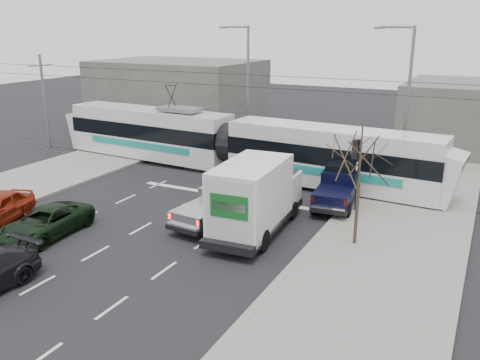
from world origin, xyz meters
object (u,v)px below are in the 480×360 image
at_px(street_lamp_near, 405,94).
at_px(tram, 231,144).
at_px(street_lamp_far, 246,82).
at_px(silver_pickup, 219,202).
at_px(bare_tree, 360,160).
at_px(box_truck, 256,197).
at_px(green_car, 46,222).
at_px(traffic_signal, 356,159).
at_px(navy_pickup, 339,186).

xyz_separation_m(street_lamp_near, tram, (-9.71, -3.69, -3.26)).
bearing_deg(street_lamp_far, silver_pickup, -68.82).
height_order(bare_tree, street_lamp_far, street_lamp_far).
bearing_deg(box_truck, tram, 120.45).
bearing_deg(silver_pickup, green_car, -133.68).
bearing_deg(street_lamp_far, street_lamp_near, -9.87).
xyz_separation_m(traffic_signal, street_lamp_near, (0.84, 7.50, 2.37)).
distance_m(bare_tree, green_car, 13.84).
distance_m(tram, green_car, 13.16).
relative_size(bare_tree, street_lamp_far, 0.56).
bearing_deg(navy_pickup, street_lamp_far, 132.41).
height_order(bare_tree, green_car, bare_tree).
height_order(traffic_signal, tram, tram).
relative_size(bare_tree, navy_pickup, 1.00).
height_order(bare_tree, box_truck, bare_tree).
xyz_separation_m(street_lamp_far, silver_pickup, (5.22, -13.47, -4.18)).
xyz_separation_m(street_lamp_far, tram, (1.79, -5.69, -3.26)).
xyz_separation_m(bare_tree, green_car, (-12.49, -5.05, -3.16)).
xyz_separation_m(street_lamp_near, street_lamp_far, (-11.50, 2.00, 0.00)).
xyz_separation_m(street_lamp_near, navy_pickup, (-1.84, -6.69, -4.11)).
height_order(street_lamp_near, green_car, street_lamp_near).
relative_size(bare_tree, green_car, 1.09).
bearing_deg(box_truck, silver_pickup, 162.55).
distance_m(street_lamp_far, silver_pickup, 15.03).
height_order(traffic_signal, silver_pickup, traffic_signal).
height_order(silver_pickup, navy_pickup, navy_pickup).
bearing_deg(silver_pickup, street_lamp_near, 66.94).
bearing_deg(street_lamp_near, box_truck, -108.88).
relative_size(street_lamp_near, silver_pickup, 1.69).
relative_size(traffic_signal, silver_pickup, 0.68).
bearing_deg(green_car, bare_tree, 18.24).
bearing_deg(green_car, street_lamp_near, 49.81).
relative_size(tram, box_truck, 3.75).
bearing_deg(green_car, street_lamp_far, 84.04).
bearing_deg(street_lamp_near, traffic_signal, -96.41).
distance_m(street_lamp_far, navy_pickup, 13.62).
relative_size(tram, navy_pickup, 5.16).
height_order(bare_tree, street_lamp_near, street_lamp_near).
relative_size(traffic_signal, green_car, 0.78).
bearing_deg(silver_pickup, navy_pickup, 52.76).
height_order(street_lamp_near, navy_pickup, street_lamp_near).
bearing_deg(tram, green_car, -97.19).
relative_size(street_lamp_near, street_lamp_far, 1.00).
bearing_deg(navy_pickup, traffic_signal, -44.67).
bearing_deg(tram, traffic_signal, -19.49).
xyz_separation_m(bare_tree, box_truck, (-4.39, -0.51, -2.13)).
bearing_deg(traffic_signal, street_lamp_far, 138.28).
bearing_deg(silver_pickup, tram, 119.45).
xyz_separation_m(tram, green_car, (-2.50, -12.86, -1.22)).
bearing_deg(tram, silver_pickup, -62.43).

